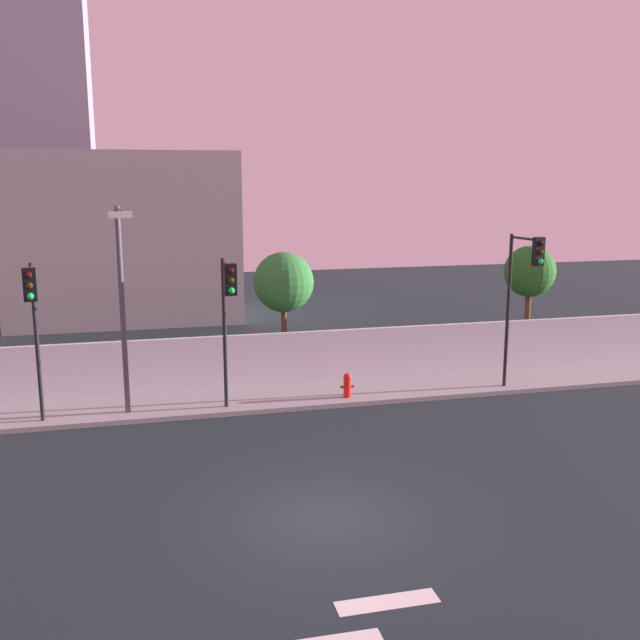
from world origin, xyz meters
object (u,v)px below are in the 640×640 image
at_px(traffic_light_left, 228,303).
at_px(roadside_tree_midleft, 530,272).
at_px(roadside_tree_leftmost, 284,283).
at_px(traffic_light_right, 523,279).
at_px(street_lamp_curbside, 122,292).
at_px(traffic_light_center, 33,311).
at_px(fire_hydrant, 347,384).

bearing_deg(traffic_light_left, roadside_tree_midleft, 19.28).
bearing_deg(roadside_tree_midleft, roadside_tree_leftmost, -180.00).
height_order(traffic_light_right, street_lamp_curbside, street_lamp_curbside).
distance_m(traffic_light_left, traffic_light_center, 5.31).
xyz_separation_m(traffic_light_right, roadside_tree_leftmost, (-7.01, 4.18, -0.46)).
bearing_deg(fire_hydrant, roadside_tree_leftmost, 112.01).
xyz_separation_m(street_lamp_curbside, roadside_tree_leftmost, (5.42, 3.60, -0.43)).
distance_m(street_lamp_curbside, roadside_tree_leftmost, 6.52).
xyz_separation_m(traffic_light_left, roadside_tree_midleft, (12.13, 4.24, -0.03)).
relative_size(traffic_light_center, traffic_light_right, 0.90).
bearing_deg(traffic_light_right, traffic_light_center, 179.74).
distance_m(roadside_tree_leftmost, roadside_tree_midleft, 9.66).
height_order(traffic_light_left, roadside_tree_leftmost, traffic_light_left).
relative_size(traffic_light_left, street_lamp_curbside, 0.75).
bearing_deg(roadside_tree_leftmost, traffic_light_center, -152.13).
bearing_deg(fire_hydrant, roadside_tree_midleft, 22.50).
bearing_deg(traffic_light_left, roadside_tree_leftmost, 59.79).
distance_m(traffic_light_right, street_lamp_curbside, 12.45).
bearing_deg(traffic_light_left, fire_hydrant, 11.95).
xyz_separation_m(traffic_light_center, traffic_light_right, (14.79, -0.07, 0.37)).
bearing_deg(roadside_tree_leftmost, roadside_tree_midleft, 0.00).
height_order(traffic_light_left, traffic_light_right, traffic_light_right).
height_order(street_lamp_curbside, roadside_tree_leftmost, street_lamp_curbside).
bearing_deg(street_lamp_curbside, roadside_tree_leftmost, 33.54).
bearing_deg(street_lamp_curbside, traffic_light_left, -12.36).
height_order(traffic_light_left, fire_hydrant, traffic_light_left).
bearing_deg(traffic_light_center, fire_hydrant, 4.29).
relative_size(street_lamp_curbside, roadside_tree_midleft, 1.36).
relative_size(roadside_tree_leftmost, roadside_tree_midleft, 1.00).
relative_size(traffic_light_right, fire_hydrant, 6.50).
distance_m(traffic_light_right, roadside_tree_leftmost, 8.18).
bearing_deg(roadside_tree_midleft, traffic_light_center, -166.72).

